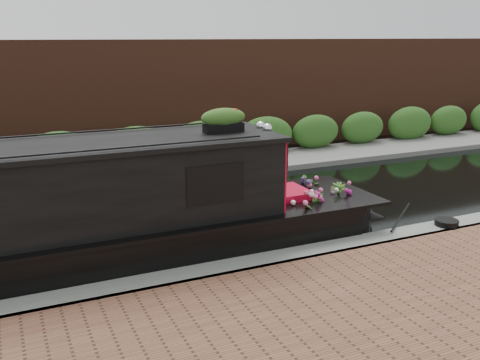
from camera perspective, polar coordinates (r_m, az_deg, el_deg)
name	(u,v)px	position (r m, az deg, el deg)	size (l,w,h in m)	color
ground	(191,218)	(12.54, -5.21, -4.11)	(80.00, 80.00, 0.00)	black
near_bank_coping	(254,274)	(9.71, 1.46, -9.98)	(40.00, 0.60, 0.50)	slate
far_bank_path	(145,177)	(16.39, -10.15, 0.35)	(40.00, 2.40, 0.34)	slate
far_hedge	(137,170)	(17.24, -10.91, 1.04)	(40.00, 1.10, 2.80)	#2A561C
far_brick_wall	(122,157)	(19.24, -12.44, 2.42)	(40.00, 1.00, 8.00)	#4F291A
narrowboat	(33,230)	(9.87, -21.24, -4.99)	(12.89, 2.35, 3.04)	black
rope_fender	(361,214)	(12.49, 12.80, -3.58)	(0.39, 0.39, 0.38)	brown
coiled_mooring_rope	(447,222)	(12.12, 21.17, -4.25)	(0.49, 0.49, 0.12)	black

